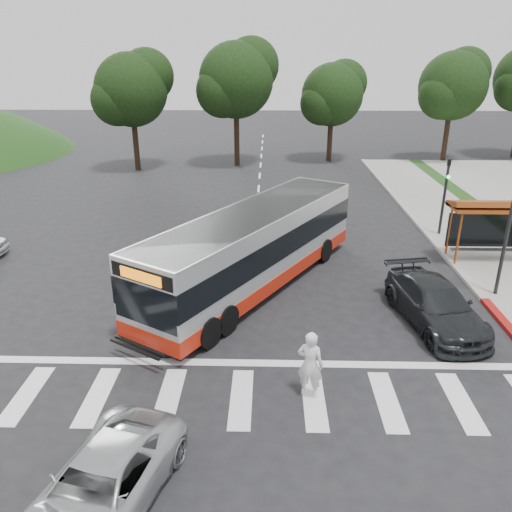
{
  "coord_description": "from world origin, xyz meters",
  "views": [
    {
      "loc": [
        0.7,
        -16.23,
        8.82
      ],
      "look_at": [
        0.24,
        1.5,
        1.6
      ],
      "focal_mm": 35.0,
      "sensor_mm": 36.0,
      "label": 1
    }
  ],
  "objects_px": {
    "dark_sedan": "(435,304)",
    "transit_bus": "(254,250)",
    "silver_suv_south": "(100,487)",
    "pedestrian": "(310,364)"
  },
  "relations": [
    {
      "from": "transit_bus",
      "to": "silver_suv_south",
      "type": "xyz_separation_m",
      "value": [
        -2.83,
        -10.9,
        -0.94
      ]
    },
    {
      "from": "dark_sedan",
      "to": "silver_suv_south",
      "type": "xyz_separation_m",
      "value": [
        -9.19,
        -8.03,
        -0.11
      ]
    },
    {
      "from": "pedestrian",
      "to": "silver_suv_south",
      "type": "height_order",
      "value": "pedestrian"
    },
    {
      "from": "transit_bus",
      "to": "silver_suv_south",
      "type": "height_order",
      "value": "transit_bus"
    },
    {
      "from": "dark_sedan",
      "to": "transit_bus",
      "type": "bearing_deg",
      "value": 145.31
    },
    {
      "from": "transit_bus",
      "to": "silver_suv_south",
      "type": "distance_m",
      "value": 11.3
    },
    {
      "from": "transit_bus",
      "to": "silver_suv_south",
      "type": "relative_size",
      "value": 2.67
    },
    {
      "from": "pedestrian",
      "to": "dark_sedan",
      "type": "bearing_deg",
      "value": -118.36
    },
    {
      "from": "dark_sedan",
      "to": "silver_suv_south",
      "type": "height_order",
      "value": "dark_sedan"
    },
    {
      "from": "transit_bus",
      "to": "dark_sedan",
      "type": "bearing_deg",
      "value": 6.96
    }
  ]
}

